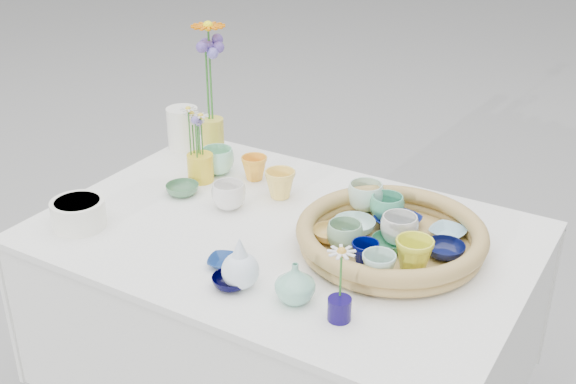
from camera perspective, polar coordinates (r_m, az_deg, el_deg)
The scene contains 32 objects.
wicker_tray at distance 1.81m, azimuth 8.15°, elevation -3.55°, with size 0.47×0.47×0.08m, color olive, non-canonical shape.
tray_ceramic_0 at distance 1.89m, azimuth 8.64°, elevation -2.34°, with size 0.11×0.11×0.03m, color #0B1455.
tray_ceramic_1 at distance 1.78m, azimuth 12.27°, elevation -4.51°, with size 0.10×0.10×0.03m, color #090E39.
tray_ceramic_2 at distance 1.70m, azimuth 9.92°, elevation -4.96°, with size 0.09×0.09×0.08m, color yellow.
tray_ceramic_3 at distance 1.79m, azimuth 8.10°, elevation -4.06°, with size 0.09×0.09×0.03m, color #38855D.
tray_ceramic_4 at distance 1.77m, azimuth 4.50°, elevation -3.48°, with size 0.09×0.09×0.07m, color #7EAB88.
tray_ceramic_5 at distance 1.85m, azimuth 5.25°, elevation -2.74°, with size 0.11×0.11×0.03m, color silver.
tray_ceramic_6 at distance 1.96m, azimuth 6.15°, elevation -0.37°, with size 0.10×0.10×0.08m, color silver.
tray_ceramic_7 at distance 1.81m, azimuth 8.78°, elevation -2.94°, with size 0.09×0.09×0.07m, color silver.
tray_ceramic_8 at distance 1.87m, azimuth 12.53°, elevation -3.15°, with size 0.09×0.09×0.02m, color #8CBDD1.
tray_ceramic_9 at distance 1.71m, azimuth 6.10°, elevation -4.88°, with size 0.07×0.07×0.06m, color #000542.
tray_ceramic_10 at distance 1.81m, azimuth 3.40°, elevation -3.39°, with size 0.09×0.09×0.03m, color #D7AA52.
tray_ceramic_11 at distance 1.65m, azimuth 7.17°, elevation -6.00°, with size 0.08×0.08×0.07m, color #9EC6BB.
tray_ceramic_12 at distance 1.91m, azimuth 7.82°, elevation -1.27°, with size 0.09×0.09×0.07m, color #46A57C.
loose_ceramic_0 at distance 2.16m, azimuth -2.68°, elevation 1.90°, with size 0.08×0.08×0.07m, color #F7A72D.
loose_ceramic_1 at distance 2.05m, azimuth -0.62°, elevation 0.63°, with size 0.09×0.09×0.08m, color #FDD45C.
loose_ceramic_2 at distance 2.10m, azimuth -8.34°, elevation 0.20°, with size 0.10×0.10×0.03m, color #46754F.
loose_ceramic_3 at distance 2.00m, azimuth -4.71°, elevation -0.30°, with size 0.09×0.09×0.07m, color white.
loose_ceramic_4 at distance 1.75m, azimuth -5.03°, elevation -5.53°, with size 0.08×0.08×0.02m, color navy.
loose_ceramic_5 at distance 2.21m, azimuth -5.60°, elevation 2.46°, with size 0.10×0.10×0.08m, color #96E2C0.
loose_ceramic_6 at distance 1.67m, azimuth -4.53°, elevation -7.07°, with size 0.09×0.09×0.03m, color black.
fluted_bowl at distance 1.98m, azimuth -16.21°, elevation -1.65°, with size 0.14×0.14×0.07m, color white, non-canonical shape.
bud_vase_paleblue at distance 1.64m, azimuth -3.80°, elevation -5.52°, with size 0.09×0.09×0.13m, color white, non-canonical shape.
bud_vase_seafoam at distance 1.60m, azimuth 0.56°, elevation -7.16°, with size 0.09×0.09×0.09m, color #7DC2A7.
bud_vase_cobalt at distance 1.56m, azimuth 4.08°, elevation -9.20°, with size 0.05×0.05×0.05m, color #110848.
single_daisy at distance 1.53m, azimuth 4.19°, elevation -6.48°, with size 0.07×0.07×0.13m, color white, non-canonical shape.
tall_vase_yellow at distance 2.30m, azimuth -5.97°, elevation 4.17°, with size 0.07×0.07×0.14m, color gold.
gerbera at distance 2.23m, azimuth -6.16°, elevation 9.29°, with size 0.12×0.12×0.31m, color #DB6700, non-canonical shape.
hydrangea at distance 2.24m, azimuth -6.39°, elevation 8.41°, with size 0.09×0.09×0.31m, color #5C439D, non-canonical shape.
white_pitcher at distance 2.40m, azimuth -8.30°, elevation 5.01°, with size 0.14×0.10×0.14m, color white, non-canonical shape.
daisy_cup at distance 2.17m, azimuth -6.93°, elevation 1.92°, with size 0.08×0.08×0.08m, color yellow.
daisy_posy at distance 2.12m, azimuth -7.47°, elevation 4.68°, with size 0.08×0.08×0.14m, color silver, non-canonical shape.
Camera 1 is at (0.86, -1.41, 1.69)m, focal length 45.00 mm.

